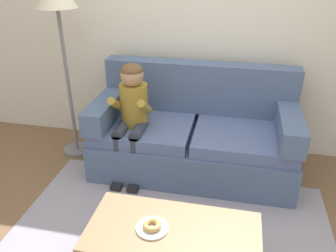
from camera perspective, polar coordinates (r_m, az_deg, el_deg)
The scene contains 9 objects.
ground at distance 2.94m, azimuth 0.94°, elevation -15.66°, with size 10.00×10.00×0.00m, color brown.
wall_back at distance 3.58m, azimuth 5.58°, elevation 17.54°, with size 8.00×0.10×2.80m, color silver.
area_rug at distance 2.76m, azimuth -0.10°, elevation -19.04°, with size 2.50×1.88×0.01m, color #9993A3.
couch at distance 3.41m, azimuth 4.37°, elevation -1.56°, with size 1.92×0.90×1.01m.
coffee_table at distance 2.32m, azimuth 0.83°, elevation -17.61°, with size 1.11×0.56×0.41m.
person_child at distance 3.19m, azimuth -6.03°, elevation 2.52°, with size 0.34×0.58×1.10m.
plate at distance 2.29m, azimuth -2.64°, elevation -16.54°, with size 0.21×0.21×0.01m, color white.
donut at distance 2.28m, azimuth -2.66°, elevation -16.09°, with size 0.12×0.12×0.04m, color tan.
floor_lamp at distance 3.46m, azimuth -17.84°, elevation 17.97°, with size 0.38×0.38×1.79m.
Camera 1 is at (0.39, -2.11, 2.00)m, focal length 36.75 mm.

